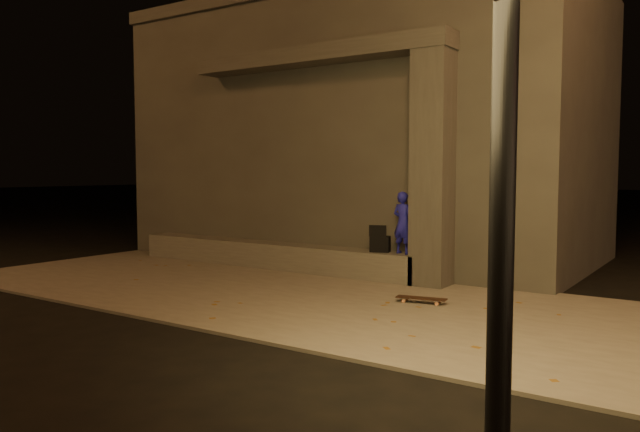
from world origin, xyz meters
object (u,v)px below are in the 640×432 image
Objects in this scene: column at (433,169)px; skateboarder at (403,223)px; backpack at (380,243)px; skateboard at (421,299)px.

column is 3.62× the size of skateboarder.
backpack is 0.64× the size of skateboard.
column is 5.18× the size of skateboard.
skateboarder reaches higher than backpack.
skateboarder reaches higher than skateboard.
skateboard is at bearing 136.20° from skateboarder.
backpack is at bearing 124.92° from skateboard.
backpack is (-0.41, -0.00, -0.35)m from skateboarder.
column is 2.23m from skateboard.
column is at bearing -17.44° from backpack.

